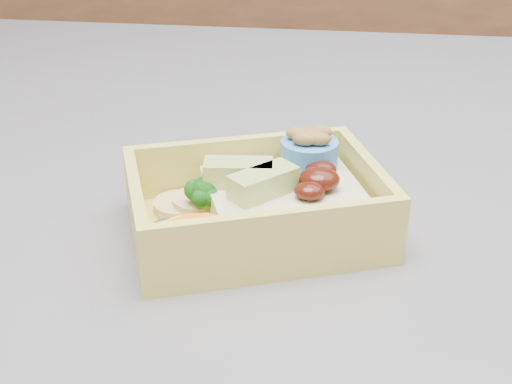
# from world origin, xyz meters

# --- Properties ---
(bento_box) EXTENTS (0.19, 0.16, 0.06)m
(bento_box) POSITION_xyz_m (0.04, -0.20, 0.94)
(bento_box) COLOR #D3C957
(bento_box) RESTS_ON island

